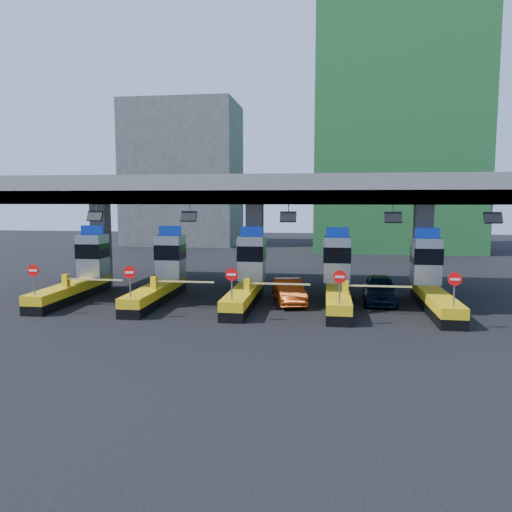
# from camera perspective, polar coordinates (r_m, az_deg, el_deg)

# --- Properties ---
(ground) EXTENTS (120.00, 120.00, 0.00)m
(ground) POSITION_cam_1_polar(r_m,az_deg,el_deg) (28.24, -1.02, -5.27)
(ground) COLOR black
(ground) RESTS_ON ground
(toll_canopy) EXTENTS (28.00, 12.09, 7.00)m
(toll_canopy) POSITION_cam_1_polar(r_m,az_deg,el_deg) (30.49, -0.19, 7.19)
(toll_canopy) COLOR slate
(toll_canopy) RESTS_ON ground
(toll_lane_far_left) EXTENTS (4.43, 8.00, 4.16)m
(toll_lane_far_left) POSITION_cam_1_polar(r_m,az_deg,el_deg) (31.39, -19.29, -1.86)
(toll_lane_far_left) COLOR black
(toll_lane_far_left) RESTS_ON ground
(toll_lane_left) EXTENTS (4.43, 8.00, 4.16)m
(toll_lane_left) POSITION_cam_1_polar(r_m,az_deg,el_deg) (29.44, -10.60, -2.13)
(toll_lane_left) COLOR black
(toll_lane_left) RESTS_ON ground
(toll_lane_center) EXTENTS (4.43, 8.00, 4.16)m
(toll_lane_center) POSITION_cam_1_polar(r_m,az_deg,el_deg) (28.26, -0.93, -2.38)
(toll_lane_center) COLOR black
(toll_lane_center) RESTS_ON ground
(toll_lane_right) EXTENTS (4.43, 8.00, 4.16)m
(toll_lane_right) POSITION_cam_1_polar(r_m,az_deg,el_deg) (27.93, 9.26, -2.57)
(toll_lane_right) COLOR black
(toll_lane_right) RESTS_ON ground
(toll_lane_far_right) EXTENTS (4.43, 8.00, 4.16)m
(toll_lane_far_right) POSITION_cam_1_polar(r_m,az_deg,el_deg) (28.50, 19.37, -2.67)
(toll_lane_far_right) COLOR black
(toll_lane_far_right) RESTS_ON ground
(bg_building_scaffold) EXTENTS (18.00, 12.00, 28.00)m
(bg_building_scaffold) POSITION_cam_1_polar(r_m,az_deg,el_deg) (60.38, 15.67, 14.07)
(bg_building_scaffold) COLOR #1E5926
(bg_building_scaffold) RESTS_ON ground
(bg_building_concrete) EXTENTS (14.00, 10.00, 18.00)m
(bg_building_concrete) POSITION_cam_1_polar(r_m,az_deg,el_deg) (65.99, -8.27, 9.20)
(bg_building_concrete) COLOR #4C4C49
(bg_building_concrete) RESTS_ON ground
(van) EXTENTS (2.10, 4.66, 1.55)m
(van) POSITION_cam_1_polar(r_m,az_deg,el_deg) (28.74, 13.96, -3.68)
(van) COLOR black
(van) RESTS_ON ground
(red_car) EXTENTS (2.33, 4.31, 1.35)m
(red_car) POSITION_cam_1_polar(r_m,az_deg,el_deg) (27.73, 3.77, -4.08)
(red_car) COLOR #A6380C
(red_car) RESTS_ON ground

